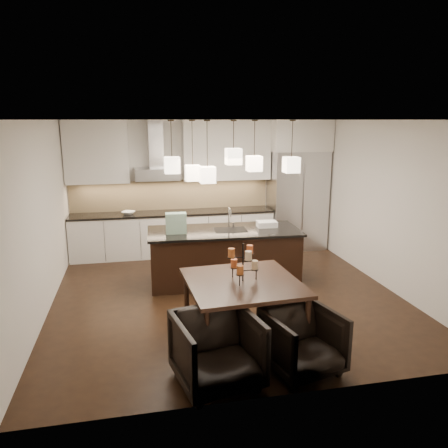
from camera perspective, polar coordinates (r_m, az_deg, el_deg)
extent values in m
cube|color=black|center=(7.27, 0.33, -9.30)|extent=(5.50, 5.50, 0.02)
cube|color=white|center=(6.70, 0.36, 13.54)|extent=(5.50, 5.50, 0.02)
cube|color=silver|center=(9.52, -3.17, 4.97)|extent=(5.50, 0.02, 2.80)
cube|color=silver|center=(4.28, 8.20, -5.77)|extent=(5.50, 0.02, 2.80)
cube|color=silver|center=(6.83, -22.92, 0.55)|extent=(0.02, 5.50, 2.80)
cube|color=silver|center=(7.89, 20.35, 2.39)|extent=(0.02, 5.50, 2.80)
cube|color=#B7B7BA|center=(9.75, 9.51, 3.07)|extent=(1.20, 0.72, 2.15)
cube|color=silver|center=(9.60, 9.83, 11.32)|extent=(1.26, 0.72, 0.65)
cube|color=silver|center=(9.32, -6.59, -1.31)|extent=(4.21, 0.62, 0.88)
cube|color=black|center=(9.21, -6.67, 1.46)|extent=(4.21, 0.66, 0.04)
cube|color=tan|center=(9.44, -6.89, 3.81)|extent=(4.21, 0.02, 0.63)
cube|color=silver|center=(9.17, -16.32, 9.01)|extent=(1.25, 0.35, 1.25)
cube|color=silver|center=(9.35, 0.34, 9.62)|extent=(1.85, 0.35, 1.25)
cube|color=#B7B7BA|center=(9.11, -8.73, 6.49)|extent=(0.90, 0.52, 0.24)
cube|color=#B7B7BA|center=(9.17, -8.90, 10.29)|extent=(0.30, 0.28, 0.96)
imported|color=silver|center=(9.12, -12.38, 1.44)|extent=(0.34, 0.34, 0.06)
cube|color=black|center=(7.71, 0.01, -4.30)|extent=(2.59, 1.13, 0.90)
cube|color=black|center=(7.58, 0.01, -0.93)|extent=(2.67, 1.22, 0.04)
cube|color=#216740|center=(7.37, -6.29, 0.11)|extent=(0.35, 0.20, 0.35)
cube|color=silver|center=(7.83, 5.62, -0.01)|extent=(0.36, 0.26, 0.10)
cylinder|color=#DDBA8D|center=(5.51, 4.03, -5.35)|extent=(0.09, 0.09, 0.11)
cylinder|color=#CC5828|center=(5.56, 1.31, -5.14)|extent=(0.09, 0.09, 0.11)
cylinder|color=#A35223|center=(5.32, 2.12, -6.01)|extent=(0.09, 0.09, 0.11)
cylinder|color=#CC5828|center=(5.54, 3.39, -3.33)|extent=(0.09, 0.09, 0.11)
cylinder|color=#A35223|center=(5.39, 0.98, -3.78)|extent=(0.09, 0.09, 0.11)
cylinder|color=#DDBA8D|center=(5.29, 3.21, -4.14)|extent=(0.09, 0.09, 0.11)
imported|color=black|center=(4.86, -0.90, -16.19)|extent=(1.00, 1.02, 0.79)
imported|color=black|center=(5.18, 10.25, -14.87)|extent=(0.94, 0.95, 0.72)
cube|color=#FBE5C3|center=(7.09, -6.80, 7.64)|extent=(0.24, 0.24, 0.26)
cube|color=#FBE5C3|center=(7.42, -4.10, 6.66)|extent=(0.24, 0.24, 0.26)
cube|color=#FBE5C3|center=(7.14, 1.24, 8.81)|extent=(0.24, 0.24, 0.26)
cube|color=#FBE5C3|center=(7.57, 3.95, 7.88)|extent=(0.24, 0.24, 0.26)
cube|color=#FBE5C3|center=(7.44, 8.78, 7.65)|extent=(0.24, 0.24, 0.26)
cube|color=#FBE5C3|center=(7.06, -2.18, 6.44)|extent=(0.24, 0.24, 0.26)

